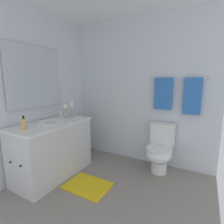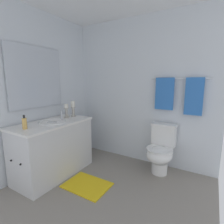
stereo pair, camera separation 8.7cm
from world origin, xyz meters
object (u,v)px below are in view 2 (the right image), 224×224
Objects in this scene: candle_holder_short at (66,111)px; bath_mat at (87,185)px; towel_bar at (180,79)px; towel_near_vanity at (164,94)px; toilet at (161,150)px; soap_bottle at (24,123)px; candle_holder_tall at (73,108)px; mirror at (37,77)px; towel_center at (194,97)px; sink_basin at (52,125)px; vanity_cabinet at (54,148)px.

bath_mat is (0.68, -0.35, -0.92)m from candle_holder_short.
bath_mat is at bearing -130.72° from towel_bar.
towel_near_vanity is 1.76m from bath_mat.
bath_mat is at bearing -131.50° from toilet.
candle_holder_tall is at bearing 91.68° from soap_bottle.
soap_bottle is at bearing -132.03° from towel_near_vanity.
toilet is at bearing 19.58° from candle_holder_short.
mirror is 3.39× the size of candle_holder_tall.
towel_center is (1.76, 1.49, 0.30)m from soap_bottle.
mirror is (-0.28, -0.00, 0.68)m from sink_basin.
towel_center is at bearing 42.97° from bath_mat.
towel_near_vanity is at bearing 23.31° from candle_holder_tall.
towel_center reaches higher than bath_mat.
mirror is at bearing -123.40° from candle_holder_short.
mirror is 3.96× the size of candle_holder_short.
towel_near_vanity is at bearing 180.00° from towel_center.
sink_basin is at bearing 179.91° from bath_mat.
towel_near_vanity is at bearing 33.15° from mirror.
bath_mat is (-0.72, -1.06, -1.21)m from towel_near_vanity.
candle_holder_tall is 1.17× the size of candle_holder_short.
bath_mat is (-0.76, -0.86, -0.36)m from toilet.
candle_holder_tall is 1.89m from towel_center.
mirror reaches higher than towel_center.
vanity_cabinet is 0.72m from candle_holder_tall.
towel_bar is at bearing 34.74° from sink_basin.
bath_mat is (0.91, 0.00, -1.45)m from mirror.
candle_holder_short is at bearing -160.42° from toilet.
mirror reaches higher than towel_bar.
toilet is (1.66, 0.86, -1.10)m from mirror.
towel_bar is (1.60, 0.73, 0.51)m from candle_holder_short.
vanity_cabinet is 2.94× the size of sink_basin.
candle_holder_short is 1.20m from bath_mat.
toilet is 0.89× the size of towel_bar.
soap_bottle is at bearing -85.85° from candle_holder_short.
soap_bottle is at bearing -137.09° from toilet.
soap_bottle is 2.32m from towel_center.
sink_basin is 2.10m from towel_center.
soap_bottle is (0.00, -0.43, 0.11)m from sink_basin.
candle_holder_tall is 1.57m from toilet.
candle_holder_short is at bearing -152.88° from towel_near_vanity.
toilet is at bearing -79.10° from towel_near_vanity.
soap_bottle reaches higher than toilet.
candle_holder_short reaches higher than soap_bottle.
candle_holder_short is 1.62m from toilet.
sink_basin is 0.99m from bath_mat.
mirror is 1.49× the size of bath_mat.
candle_holder_tall is 1.51m from towel_near_vanity.
towel_near_vanity reaches higher than candle_holder_short.
towel_center is (1.76, 1.06, 0.78)m from vanity_cabinet.
toilet is (1.38, 0.85, -0.41)m from sink_basin.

